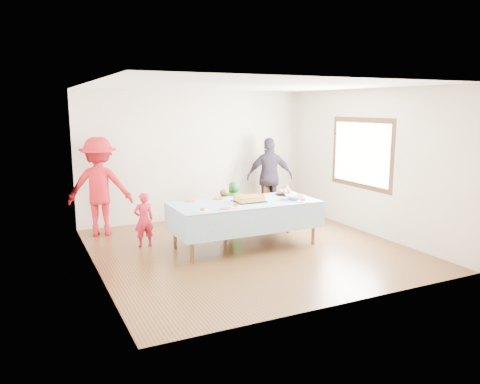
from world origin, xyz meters
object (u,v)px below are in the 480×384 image
object	(u,v)px
dining_chair	(272,194)
party_table	(245,205)
birthday_cake	(249,199)
adult_left	(100,187)

from	to	relation	value
dining_chair	party_table	bearing A→B (deg)	-152.62
birthday_cake	dining_chair	bearing A→B (deg)	50.21
dining_chair	adult_left	world-z (taller)	adult_left
party_table	dining_chair	xyz separation A→B (m)	(1.53, 1.74, -0.24)
party_table	dining_chair	size ratio (longest dim) A/B	2.85
party_table	adult_left	size ratio (longest dim) A/B	1.37
adult_left	dining_chair	bearing A→B (deg)	-164.84
party_table	dining_chair	distance (m)	2.33
birthday_cake	dining_chair	size ratio (longest dim) A/B	0.59
birthday_cake	dining_chair	distance (m)	2.29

